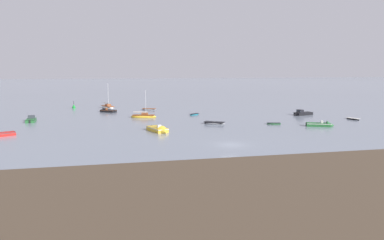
# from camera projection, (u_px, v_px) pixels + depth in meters

# --- Properties ---
(ground_plane) EXTENTS (800.00, 800.00, 0.00)m
(ground_plane) POSITION_uv_depth(u_px,v_px,m) (231.00, 145.00, 54.52)
(ground_plane) COLOR gray
(rowboat_moored_0) EXTENTS (4.80, 3.85, 0.74)m
(rowboat_moored_0) POSITION_uv_depth(u_px,v_px,m) (214.00, 123.00, 74.88)
(rowboat_moored_0) COLOR gray
(rowboat_moored_0) RESTS_ON ground
(rowboat_moored_1) EXTENTS (3.17, 1.84, 0.47)m
(rowboat_moored_1) POSITION_uv_depth(u_px,v_px,m) (274.00, 124.00, 74.79)
(rowboat_moored_1) COLOR #23602D
(rowboat_moored_1) RESTS_ON ground
(motorboat_moored_1) EXTENTS (4.02, 6.41, 2.08)m
(motorboat_moored_1) POSITION_uv_depth(u_px,v_px,m) (159.00, 130.00, 65.69)
(motorboat_moored_1) COLOR gold
(motorboat_moored_1) RESTS_ON ground
(rowboat_moored_2) EXTENTS (4.37, 2.92, 0.65)m
(rowboat_moored_2) POSITION_uv_depth(u_px,v_px,m) (149.00, 109.00, 100.73)
(rowboat_moored_2) COLOR gray
(rowboat_moored_2) RESTS_ON ground
(motorboat_moored_2) EXTENTS (2.27, 5.33, 1.97)m
(motorboat_moored_2) POSITION_uv_depth(u_px,v_px,m) (31.00, 120.00, 79.04)
(motorboat_moored_2) COLOR #23602D
(motorboat_moored_2) RESTS_ON ground
(sailboat_moored_0) EXTENTS (4.77, 7.15, 7.71)m
(sailboat_moored_0) POSITION_uv_depth(u_px,v_px,m) (108.00, 107.00, 105.19)
(sailboat_moored_0) COLOR white
(sailboat_moored_0) RESTS_ON ground
(motorboat_moored_3) EXTENTS (5.89, 3.37, 2.12)m
(motorboat_moored_3) POSITION_uv_depth(u_px,v_px,m) (301.00, 114.00, 89.41)
(motorboat_moored_3) COLOR black
(motorboat_moored_3) RESTS_ON ground
(rowboat_moored_4) EXTENTS (3.17, 2.79, 0.50)m
(rowboat_moored_4) POSITION_uv_depth(u_px,v_px,m) (194.00, 114.00, 89.83)
(rowboat_moored_4) COLOR #197084
(rowboat_moored_4) RESTS_ON ground
(motorboat_moored_4) EXTENTS (5.10, 4.51, 1.75)m
(motorboat_moored_4) POSITION_uv_depth(u_px,v_px,m) (106.00, 111.00, 96.12)
(motorboat_moored_4) COLOR black
(motorboat_moored_4) RESTS_ON ground
(sailboat_moored_1) EXTENTS (6.44, 3.45, 6.90)m
(sailboat_moored_1) POSITION_uv_depth(u_px,v_px,m) (144.00, 116.00, 85.02)
(sailboat_moored_1) COLOR gold
(sailboat_moored_1) RESTS_ON ground
(motorboat_moored_6) EXTENTS (5.78, 3.81, 1.88)m
(motorboat_moored_6) POSITION_uv_depth(u_px,v_px,m) (322.00, 125.00, 72.03)
(motorboat_moored_6) COLOR #23602D
(motorboat_moored_6) RESTS_ON ground
(rowboat_moored_6) EXTENTS (2.11, 3.46, 0.52)m
(rowboat_moored_6) POSITION_uv_depth(u_px,v_px,m) (353.00, 119.00, 81.71)
(rowboat_moored_6) COLOR black
(rowboat_moored_6) RESTS_ON ground
(channel_buoy) EXTENTS (0.90, 0.90, 2.30)m
(channel_buoy) POSITION_uv_depth(u_px,v_px,m) (74.00, 107.00, 105.20)
(channel_buoy) COLOR #198C2D
(channel_buoy) RESTS_ON ground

